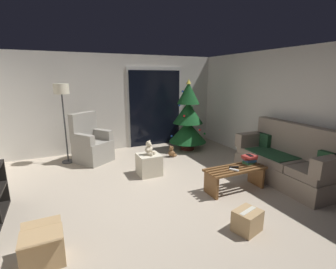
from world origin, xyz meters
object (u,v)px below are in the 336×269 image
couch (287,161)px  remote_black (234,167)px  coffee_table (235,175)px  ottoman (149,164)px  floor_lamp (62,97)px  cardboard_box_taped_mid_floor (247,221)px  cell_phone (250,155)px  cardboard_box_open_near_shelf (43,249)px  teddy_bear_cream (149,149)px  christmas_tree (188,119)px  armchair (91,145)px  remote_white (234,170)px  book_stack (249,159)px  teddy_bear_chestnut_by_tree (172,152)px

couch → remote_black: bearing=174.0°
coffee_table → ottoman: ottoman is taller
couch → floor_lamp: 4.78m
cardboard_box_taped_mid_floor → cell_phone: bearing=47.0°
cardboard_box_open_near_shelf → remote_black: bearing=10.6°
remote_black → teddy_bear_cream: (-1.09, 1.25, 0.12)m
christmas_tree → cardboard_box_taped_mid_floor: bearing=-107.0°
remote_black → armchair: size_ratio=0.14×
armchair → cardboard_box_taped_mid_floor: size_ratio=2.89×
couch → christmas_tree: (-0.68, 2.57, 0.43)m
couch → cardboard_box_taped_mid_floor: bearing=-152.9°
cell_phone → armchair: bearing=144.5°
cardboard_box_open_near_shelf → remote_white: bearing=9.0°
floor_lamp → cardboard_box_taped_mid_floor: floor_lamp is taller
remote_black → christmas_tree: bearing=9.2°
cardboard_box_taped_mid_floor → remote_black: bearing=59.2°
couch → remote_white: couch is taller
couch → ottoman: (-2.23, 1.38, -0.19)m
floor_lamp → teddy_bear_cream: bearing=-45.2°
book_stack → ottoman: (-1.48, 1.21, -0.28)m
remote_black → teddy_bear_cream: 1.66m
christmas_tree → armchair: (-2.49, 0.10, -0.43)m
coffee_table → floor_lamp: floor_lamp is taller
cardboard_box_taped_mid_floor → christmas_tree: bearing=73.0°
couch → ottoman: couch is taller
coffee_table → cell_phone: (0.37, 0.07, 0.30)m
armchair → remote_white: bearing=-53.8°
remote_white → teddy_bear_cream: teddy_bear_cream is taller
teddy_bear_cream → teddy_bear_chestnut_by_tree: (0.88, 0.81, -0.42)m
coffee_table → book_stack: size_ratio=4.16×
cardboard_box_open_near_shelf → armchair: bearing=73.5°
remote_white → coffee_table: bearing=7.2°
teddy_bear_cream → cardboard_box_open_near_shelf: 2.62m
teddy_bear_chestnut_by_tree → christmas_tree: bearing=30.6°
teddy_bear_cream → cardboard_box_taped_mid_floor: bearing=-77.9°
cell_phone → armchair: 3.48m
remote_white → cardboard_box_open_near_shelf: (-2.87, -0.45, -0.24)m
couch → remote_white: bearing=179.1°
remote_white → cell_phone: size_ratio=1.08×
remote_white → teddy_bear_chestnut_by_tree: size_ratio=0.55×
teddy_bear_cream → cardboard_box_taped_mid_floor: size_ratio=0.73×
couch → remote_black: size_ratio=12.61×
coffee_table → remote_black: size_ratio=7.05×
armchair → teddy_bear_cream: bearing=-54.2°
coffee_table → ottoman: (-1.11, 1.28, -0.06)m
floor_lamp → teddy_bear_chestnut_by_tree: bearing=-15.7°
cardboard_box_taped_mid_floor → cardboard_box_open_near_shelf: (-2.35, 0.46, 0.04)m
coffee_table → ottoman: bearing=130.9°
teddy_bear_chestnut_by_tree → floor_lamp: bearing=164.3°
book_stack → remote_black: bearing=-172.4°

